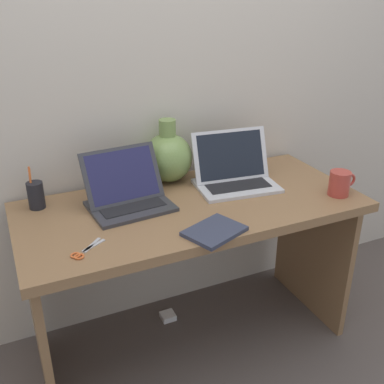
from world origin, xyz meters
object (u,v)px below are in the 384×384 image
Objects in this scene: green_vase at (168,157)px; coffee_mug at (340,183)px; scissors at (83,252)px; laptop_left at (127,192)px; pen_cup at (36,195)px; laptop_right at (234,171)px; power_brick at (168,316)px; notebook_stack at (214,231)px.

coffee_mug is (0.61, -0.45, -0.06)m from green_vase.
coffee_mug reaches higher than scissors.
pen_cup is (-0.34, 0.13, -0.00)m from laptop_left.
laptop_right reaches higher than coffee_mug.
laptop_left is at bearing 161.88° from coffee_mug.
scissors is at bearing -179.56° from coffee_mug.
laptop_left is 1.93× the size of pen_cup.
laptop_right is 0.84m from power_brick.
laptop_right is 0.85m from pen_cup.
laptop_right reaches higher than scissors.
laptop_right is (0.50, 0.01, 0.00)m from laptop_left.
laptop_left is at bearing -20.51° from pen_cup.
laptop_left is 4.85× the size of power_brick.
scissors is at bearing 172.16° from notebook_stack.
laptop_left reaches higher than pen_cup.
notebook_stack is 1.60× the size of coffee_mug.
power_brick is at bearing 163.36° from laptop_right.
power_brick is (-0.02, 0.45, -0.73)m from notebook_stack.
notebook_stack reaches higher than power_brick.
pen_cup reaches higher than coffee_mug.
green_vase reaches higher than coffee_mug.
laptop_right reaches higher than notebook_stack.
power_brick is (0.44, 0.38, -0.72)m from scissors.
notebook_stack is at bearing -127.86° from laptop_right.
notebook_stack is 0.64m from coffee_mug.
laptop_left is 1.18× the size of green_vase.
laptop_right reaches higher than pen_cup.
laptop_left is at bearing 49.64° from scissors.
pen_cup is at bearing 159.49° from laptop_left.
coffee_mug is (0.36, -0.29, -0.01)m from laptop_right.
notebook_stack is 0.47m from scissors.
green_vase is 1.38× the size of notebook_stack.
laptop_left is 0.31m from green_vase.
laptop_right is at bearing 21.54° from scissors.
notebook_stack is 1.55× the size of scissors.
laptop_left reaches higher than notebook_stack.
green_vase is at bearing 86.93° from notebook_stack.
laptop_right is 0.80m from scissors.
coffee_mug is 1.08m from power_brick.
laptop_right is at bearing -33.22° from green_vase.
power_brick is (0.54, -0.03, -0.78)m from pen_cup.
notebook_stack is (-0.28, -0.36, -0.05)m from laptop_right.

